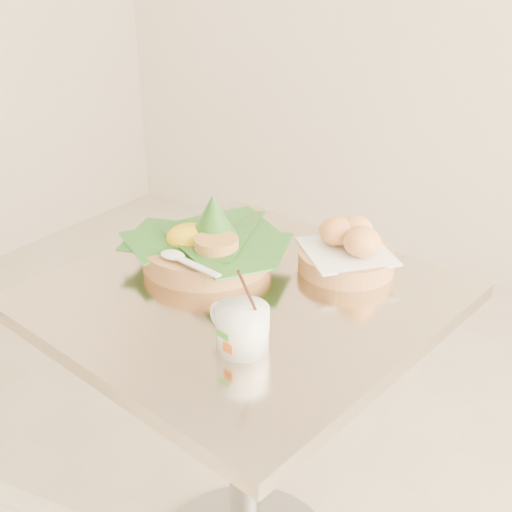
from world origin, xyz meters
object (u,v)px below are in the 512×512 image
Objects in this scene: rice_basket at (206,243)px; bread_basket at (348,250)px; cafe_table at (244,384)px; coffee_mug at (242,327)px.

rice_basket reaches higher than bread_basket.
rice_basket is 0.29m from bread_basket.
cafe_table is 2.34× the size of rice_basket.
bread_basket is (0.26, 0.14, -0.00)m from rice_basket.
coffee_mug is (-0.01, -0.36, -0.00)m from bread_basket.
bread_basket is 1.55× the size of coffee_mug.
cafe_table is at bearing -121.08° from bread_basket.
coffee_mug reaches higher than cafe_table.
coffee_mug is (0.11, -0.16, 0.26)m from cafe_table.
bread_basket reaches higher than cafe_table.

